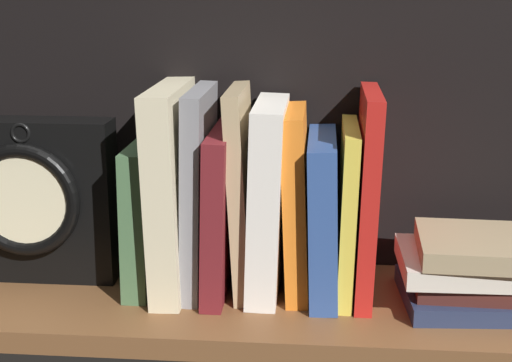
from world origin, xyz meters
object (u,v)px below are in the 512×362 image
object	(u,v)px
book_tan_shortstories	(242,191)
book_red_requiem	(366,194)
book_white_catcher	(268,198)
book_yellow_seinlanguage	(347,210)
book_cream_twain	(173,189)
book_blue_modern	(323,215)
framed_clock	(33,200)
book_green_romantic	(145,215)
book_maroon_dawkins	(221,210)
book_orange_pandolfini	(296,202)
book_stack_side	(484,270)
book_gray_chess	(199,190)

from	to	relation	value
book_tan_shortstories	book_red_requiem	world-z (taller)	book_tan_shortstories
book_white_catcher	book_yellow_seinlanguage	size ratio (longest dim) A/B	1.13
book_cream_twain	book_blue_modern	world-z (taller)	book_cream_twain
book_cream_twain	framed_clock	size ratio (longest dim) A/B	1.21
book_cream_twain	book_red_requiem	world-z (taller)	book_cream_twain
book_cream_twain	framed_clock	distance (cm)	17.56
book_green_romantic	book_cream_twain	xyz separation A→B (cm)	(3.49, 0.00, 3.37)
book_blue_modern	book_yellow_seinlanguage	world-z (taller)	book_yellow_seinlanguage
book_green_romantic	book_white_catcher	bearing A→B (deg)	0.00
book_maroon_dawkins	book_orange_pandolfini	size ratio (longest dim) A/B	0.89
book_maroon_dawkins	book_tan_shortstories	xyz separation A→B (cm)	(2.49, 0.00, 2.38)
book_green_romantic	book_white_catcher	world-z (taller)	book_white_catcher
book_tan_shortstories	book_red_requiem	xyz separation A→B (cm)	(14.46, 0.00, -0.06)
book_white_catcher	book_yellow_seinlanguage	distance (cm)	9.37
book_green_romantic	book_white_catcher	distance (cm)	14.98
book_yellow_seinlanguage	book_red_requiem	distance (cm)	2.94
book_green_romantic	book_orange_pandolfini	world-z (taller)	book_orange_pandolfini
book_green_romantic	book_maroon_dawkins	xyz separation A→B (cm)	(9.25, 0.00, 0.93)
book_yellow_seinlanguage	book_stack_side	size ratio (longest dim) A/B	1.04
book_white_catcher	book_orange_pandolfini	xyz separation A→B (cm)	(3.36, 0.00, -0.41)
book_green_romantic	book_maroon_dawkins	bearing A→B (deg)	0.00
book_orange_pandolfini	book_red_requiem	size ratio (longest dim) A/B	0.91
book_tan_shortstories	book_cream_twain	bearing A→B (deg)	180.00
book_white_catcher	book_stack_side	world-z (taller)	book_white_catcher
book_orange_pandolfini	framed_clock	bearing A→B (deg)	179.14
book_white_catcher	framed_clock	xyz separation A→B (cm)	(-28.71, 0.48, -1.12)
book_tan_shortstories	book_stack_side	world-z (taller)	book_tan_shortstories
book_green_romantic	framed_clock	world-z (taller)	framed_clock
book_gray_chess	framed_clock	distance (cm)	20.66
book_green_romantic	book_tan_shortstories	xyz separation A→B (cm)	(11.74, 0.00, 3.31)
book_orange_pandolfini	book_red_requiem	world-z (taller)	book_red_requiem
book_yellow_seinlanguage	book_stack_side	xyz separation A→B (cm)	(15.66, -2.65, -5.89)
book_green_romantic	book_blue_modern	xyz separation A→B (cm)	(21.29, 0.00, 0.58)
book_yellow_seinlanguage	framed_clock	world-z (taller)	same
book_red_requiem	book_green_romantic	bearing A→B (deg)	180.00
book_stack_side	book_tan_shortstories	bearing A→B (deg)	174.59
book_maroon_dawkins	book_white_catcher	world-z (taller)	book_white_catcher
book_maroon_dawkins	framed_clock	size ratio (longest dim) A/B	0.97
book_green_romantic	book_gray_chess	xyz separation A→B (cm)	(6.62, 0.00, 3.24)
book_gray_chess	book_yellow_seinlanguage	bearing A→B (deg)	0.00
book_white_catcher	book_red_requiem	distance (cm)	11.46
book_tan_shortstories	framed_clock	xyz separation A→B (cm)	(-25.68, 0.48, -1.92)
book_maroon_dawkins	book_stack_side	size ratio (longest dim) A/B	1.01
framed_clock	book_stack_side	world-z (taller)	framed_clock
book_cream_twain	book_white_catcher	distance (cm)	11.30
book_white_catcher	book_orange_pandolfini	world-z (taller)	book_white_catcher
book_green_romantic	book_tan_shortstories	bearing A→B (deg)	0.00
book_blue_modern	book_stack_side	size ratio (longest dim) A/B	0.97
book_orange_pandolfini	book_maroon_dawkins	bearing A→B (deg)	180.00
book_blue_modern	book_red_requiem	distance (cm)	5.58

